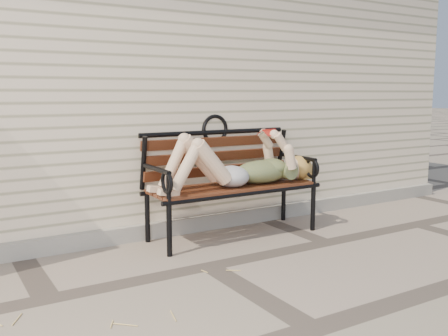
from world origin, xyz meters
TOP-DOWN VIEW (x-y plane):
  - ground at (0.00, 0.00)m, footprint 80.00×80.00m
  - house_wall at (0.00, 3.00)m, footprint 8.00×4.00m
  - foundation_strip at (0.00, 0.97)m, footprint 8.00×0.10m
  - garden_bench at (0.63, 0.75)m, footprint 1.80×0.72m
  - reading_woman at (0.64, 0.61)m, footprint 1.70×0.39m

SIDE VIEW (x-z plane):
  - ground at x=0.00m, z-range 0.00..0.00m
  - foundation_strip at x=0.00m, z-range 0.00..0.15m
  - garden_bench at x=0.63m, z-range 0.07..1.23m
  - reading_woman at x=0.64m, z-range 0.42..0.96m
  - house_wall at x=0.00m, z-range 0.00..3.00m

